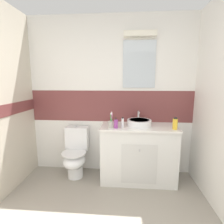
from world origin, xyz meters
name	(u,v)px	position (x,y,z in m)	size (l,w,h in m)	color
wall_back_tiled	(111,96)	(0.01, 2.45, 1.26)	(3.20, 0.20, 2.50)	white
vanity_cabinet	(138,153)	(0.44, 2.14, 0.43)	(1.11, 0.55, 0.85)	silver
sink_basin	(139,122)	(0.45, 2.13, 0.90)	(0.35, 0.40, 0.20)	white
toilet	(75,154)	(-0.54, 2.16, 0.36)	(0.37, 0.50, 0.79)	white
toothbrush_cup	(111,124)	(0.04, 1.99, 0.91)	(0.08, 0.08, 0.23)	#B2ADA3
soap_dispenser	(116,124)	(0.11, 1.98, 0.91)	(0.06, 0.06, 0.16)	#993F99
mouthwash_bottle	(175,124)	(0.92, 1.98, 0.93)	(0.07, 0.07, 0.17)	yellow
toothpaste_tube_upright	(123,123)	(0.21, 2.01, 0.92)	(0.03, 0.03, 0.15)	white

